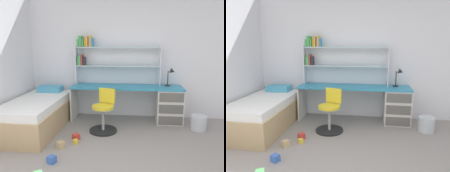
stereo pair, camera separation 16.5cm
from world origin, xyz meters
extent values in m
cube|color=silver|center=(0.00, 2.75, 1.37)|extent=(5.41, 0.06, 2.75)
cube|color=teal|center=(-0.04, 2.42, 0.73)|extent=(2.31, 0.56, 0.04)
cube|color=beige|center=(0.86, 2.42, 0.35)|extent=(0.52, 0.53, 0.71)
cube|color=beige|center=(-1.18, 2.42, 0.35)|extent=(0.03, 0.50, 0.71)
cube|color=#5E5B57|center=(0.86, 2.15, 0.12)|extent=(0.47, 0.01, 0.18)
cube|color=#5E5B57|center=(0.86, 2.15, 0.35)|extent=(0.47, 0.01, 0.18)
cube|color=#5E5B57|center=(0.86, 2.15, 0.59)|extent=(0.47, 0.01, 0.18)
cube|color=silver|center=(-1.13, 2.58, 1.16)|extent=(0.02, 0.22, 0.83)
cube|color=silver|center=(0.66, 2.58, 1.16)|extent=(0.02, 0.22, 0.83)
cube|color=silver|center=(-0.24, 2.58, 1.15)|extent=(1.77, 0.22, 0.02)
cube|color=silver|center=(-0.24, 2.58, 1.55)|extent=(1.77, 0.22, 0.02)
cube|color=#4CA559|center=(-1.08, 2.58, 1.26)|extent=(0.04, 0.13, 0.19)
cube|color=#4CA559|center=(-1.04, 2.58, 1.28)|extent=(0.03, 0.16, 0.23)
cube|color=red|center=(-1.00, 2.58, 1.27)|extent=(0.03, 0.18, 0.22)
cube|color=#26262D|center=(-0.96, 2.58, 1.25)|extent=(0.04, 0.15, 0.18)
cube|color=#4CA559|center=(-1.09, 2.58, 1.63)|extent=(0.03, 0.18, 0.15)
cube|color=#4CA559|center=(-1.04, 2.58, 1.67)|extent=(0.04, 0.16, 0.23)
cube|color=#4CA559|center=(-1.00, 2.58, 1.67)|extent=(0.02, 0.20, 0.22)
cube|color=#4CA559|center=(-0.97, 2.58, 1.64)|extent=(0.03, 0.19, 0.16)
cube|color=gold|center=(-0.93, 2.58, 1.64)|extent=(0.03, 0.14, 0.16)
cube|color=gold|center=(-0.89, 2.58, 1.66)|extent=(0.04, 0.17, 0.21)
cube|color=purple|center=(-0.85, 2.58, 1.66)|extent=(0.02, 0.17, 0.20)
cube|color=gold|center=(-0.81, 2.58, 1.67)|extent=(0.03, 0.18, 0.22)
cube|color=#338CBF|center=(-0.78, 2.58, 1.65)|extent=(0.03, 0.16, 0.18)
cylinder|color=black|center=(0.82, 2.53, 0.76)|extent=(0.12, 0.12, 0.02)
cylinder|color=black|center=(0.82, 2.53, 0.92)|extent=(0.02, 0.02, 0.30)
cone|color=black|center=(0.90, 2.48, 1.07)|extent=(0.12, 0.11, 0.13)
cylinder|color=black|center=(-0.43, 1.77, 0.01)|extent=(0.52, 0.52, 0.03)
cylinder|color=#A5A8AD|center=(-0.43, 1.77, 0.22)|extent=(0.05, 0.05, 0.45)
cylinder|color=yellow|center=(-0.43, 1.77, 0.47)|extent=(0.40, 0.40, 0.05)
cube|color=yellow|center=(-0.38, 1.94, 0.65)|extent=(0.32, 0.13, 0.28)
cube|color=tan|center=(-1.71, 1.77, 0.22)|extent=(0.94, 1.87, 0.44)
cube|color=white|center=(-1.71, 1.77, 0.51)|extent=(0.88, 1.81, 0.14)
cube|color=#4CA5CC|center=(-1.71, 2.45, 0.64)|extent=(0.50, 0.32, 0.12)
cylinder|color=silver|center=(1.36, 2.04, 0.14)|extent=(0.30, 0.30, 0.28)
cube|color=gold|center=(-0.81, 1.20, 0.04)|extent=(0.10, 0.10, 0.07)
cube|color=tan|center=(-1.00, 1.05, 0.05)|extent=(0.14, 0.14, 0.10)
cube|color=red|center=(-0.84, 1.36, 0.05)|extent=(0.14, 0.14, 0.10)
cube|color=#3860B7|center=(-0.97, 0.61, 0.05)|extent=(0.13, 0.13, 0.10)
camera|label=1|loc=(0.15, -1.94, 1.61)|focal=33.98mm
camera|label=2|loc=(0.32, -1.92, 1.61)|focal=33.98mm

